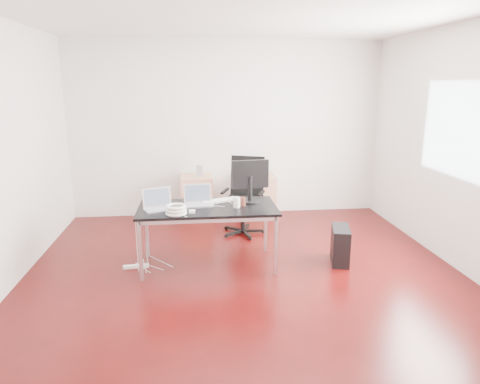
{
  "coord_description": "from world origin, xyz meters",
  "views": [
    {
      "loc": [
        -0.54,
        -4.42,
        2.12
      ],
      "look_at": [
        0.0,
        0.55,
        0.85
      ],
      "focal_mm": 32.0,
      "sensor_mm": 36.0,
      "label": 1
    }
  ],
  "objects": [
    {
      "name": "room_shell",
      "position": [
        0.04,
        0.0,
        1.4
      ],
      "size": [
        5.0,
        5.0,
        5.0
      ],
      "color": "#370606",
      "rests_on": "ground"
    },
    {
      "name": "laptop_right",
      "position": [
        -0.5,
        0.47,
        0.79
      ],
      "size": [
        0.35,
        0.28,
        0.23
      ],
      "rotation": [
        0.0,
        0.0,
        0.09
      ],
      "color": "silver",
      "rests_on": "desk"
    },
    {
      "name": "power_adapter",
      "position": [
        -0.58,
        0.14,
        0.74
      ],
      "size": [
        0.07,
        0.07,
        0.03
      ],
      "primitive_type": "cube",
      "rotation": [
        0.0,
        0.0,
        0.02
      ],
      "color": "white",
      "rests_on": "desk"
    },
    {
      "name": "power_strip",
      "position": [
        -1.26,
        0.38,
        0.02
      ],
      "size": [
        0.3,
        0.09,
        0.04
      ],
      "primitive_type": "cube",
      "rotation": [
        0.0,
        0.0,
        0.09
      ],
      "color": "white",
      "rests_on": "ground"
    },
    {
      "name": "monitor",
      "position": [
        0.12,
        0.53,
        1.01
      ],
      "size": [
        0.45,
        0.26,
        0.51
      ],
      "rotation": [
        0.0,
        0.0,
        0.12
      ],
      "color": "black",
      "rests_on": "desk"
    },
    {
      "name": "filing_cabinet_left",
      "position": [
        -0.51,
        2.23,
        0.35
      ],
      "size": [
        0.5,
        0.5,
        0.7
      ],
      "primitive_type": "cube",
      "color": "tan",
      "rests_on": "ground"
    },
    {
      "name": "wastebasket",
      "position": [
        0.26,
        2.25,
        0.14
      ],
      "size": [
        0.25,
        0.25,
        0.28
      ],
      "primitive_type": "cylinder",
      "rotation": [
        0.0,
        0.0,
        -0.05
      ],
      "color": "black",
      "rests_on": "ground"
    },
    {
      "name": "speaker",
      "position": [
        -0.46,
        2.22,
        0.79
      ],
      "size": [
        0.1,
        0.09,
        0.18
      ],
      "primitive_type": "cube",
      "rotation": [
        0.0,
        0.0,
        -0.15
      ],
      "color": "#9E9E9E",
      "rests_on": "filing_cabinet_left"
    },
    {
      "name": "cable_coil",
      "position": [
        -0.75,
        0.1,
        0.78
      ],
      "size": [
        0.24,
        0.24,
        0.11
      ],
      "rotation": [
        0.0,
        0.0,
        -0.17
      ],
      "color": "white",
      "rests_on": "desk"
    },
    {
      "name": "pc_tower",
      "position": [
        1.2,
        0.29,
        0.22
      ],
      "size": [
        0.31,
        0.49,
        0.44
      ],
      "primitive_type": "cube",
      "rotation": [
        0.0,
        0.0,
        -0.25
      ],
      "color": "black",
      "rests_on": "ground"
    },
    {
      "name": "keyboard",
      "position": [
        -0.25,
        0.59,
        0.74
      ],
      "size": [
        0.46,
        0.28,
        0.02
      ],
      "primitive_type": "cube",
      "rotation": [
        0.0,
        0.0,
        0.34
      ],
      "color": "white",
      "rests_on": "desk"
    },
    {
      "name": "desk",
      "position": [
        -0.4,
        0.38,
        0.68
      ],
      "size": [
        1.6,
        0.8,
        0.73
      ],
      "color": "black",
      "rests_on": "ground"
    },
    {
      "name": "cup_brown",
      "position": [
        0.01,
        0.37,
        0.78
      ],
      "size": [
        0.09,
        0.09,
        0.1
      ],
      "primitive_type": "cylinder",
      "rotation": [
        0.0,
        0.0,
        0.25
      ],
      "color": "#52251C",
      "rests_on": "desk"
    },
    {
      "name": "office_chair",
      "position": [
        0.17,
        1.52,
        0.61
      ],
      "size": [
        0.62,
        0.64,
        1.08
      ],
      "rotation": [
        0.0,
        0.0,
        -0.39
      ],
      "color": "black",
      "rests_on": "ground"
    },
    {
      "name": "filing_cabinet_right",
      "position": [
        0.49,
        2.23,
        0.35
      ],
      "size": [
        0.5,
        0.5,
        0.7
      ],
      "primitive_type": "cube",
      "color": "tan",
      "rests_on": "ground"
    },
    {
      "name": "laptop_left",
      "position": [
        -0.96,
        0.32,
        0.79
      ],
      "size": [
        0.39,
        0.35,
        0.23
      ],
      "rotation": [
        0.0,
        0.0,
        0.33
      ],
      "color": "silver",
      "rests_on": "desk"
    },
    {
      "name": "cup_white",
      "position": [
        -0.07,
        0.3,
        0.79
      ],
      "size": [
        0.09,
        0.09,
        0.12
      ],
      "primitive_type": "cylinder",
      "rotation": [
        0.0,
        0.0,
        0.15
      ],
      "color": "white",
      "rests_on": "desk"
    },
    {
      "name": "navy_garment",
      "position": [
        0.49,
        2.28,
        0.74
      ],
      "size": [
        0.32,
        0.26,
        0.09
      ],
      "primitive_type": "cube",
      "rotation": [
        0.0,
        0.0,
        -0.08
      ],
      "color": "black",
      "rests_on": "filing_cabinet_right"
    }
  ]
}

